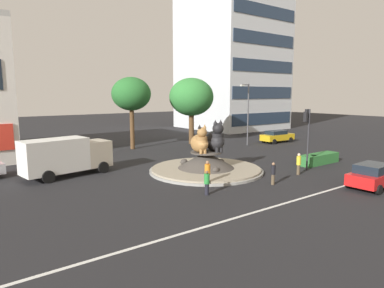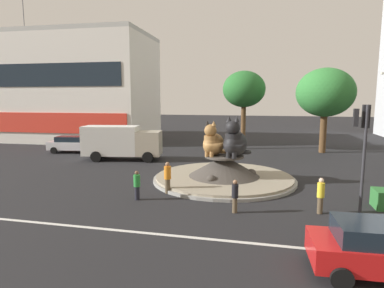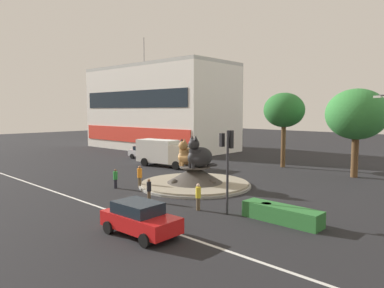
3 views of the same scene
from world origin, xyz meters
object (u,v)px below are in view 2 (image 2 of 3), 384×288
(delivery_box_truck, at_px, (121,142))
(pedestrian_yellow_shirt, at_px, (321,195))
(broadleaf_tree_behind_island, at_px, (325,93))
(parked_car_right, at_px, (73,144))
(pedestrian_green_shirt, at_px, (137,185))
(pedestrian_black_shirt, at_px, (235,195))
(second_tree_near_tower, at_px, (244,90))
(cat_statue_black, at_px, (235,142))
(shophouse_block, at_px, (56,88))
(traffic_light_mast, at_px, (363,134))
(pedestrian_orange_shirt, at_px, (168,177))
(cat_statue_tabby, at_px, (213,143))
(hatchback_near_shophouse, at_px, (381,249))

(delivery_box_truck, bearing_deg, pedestrian_yellow_shirt, -44.32)
(broadleaf_tree_behind_island, xyz_separation_m, parked_car_right, (-23.79, -5.41, -4.94))
(pedestrian_green_shirt, distance_m, pedestrian_black_shirt, 5.23)
(second_tree_near_tower, height_order, parked_car_right, second_tree_near_tower)
(cat_statue_black, height_order, parked_car_right, cat_statue_black)
(cat_statue_black, bearing_deg, shophouse_block, -114.33)
(second_tree_near_tower, xyz_separation_m, pedestrian_yellow_shirt, (4.83, -18.77, -5.24))
(traffic_light_mast, distance_m, delivery_box_truck, 19.03)
(pedestrian_green_shirt, xyz_separation_m, delivery_box_truck, (-5.58, 10.09, 0.78))
(cat_statue_black, xyz_separation_m, pedestrian_orange_shirt, (-3.39, -3.28, -1.64))
(pedestrian_orange_shirt, bearing_deg, pedestrian_black_shirt, -33.54)
(broadleaf_tree_behind_island, bearing_deg, shophouse_block, 172.73)
(pedestrian_orange_shirt, distance_m, delivery_box_truck, 11.00)
(cat_statue_tabby, bearing_deg, pedestrian_yellow_shirt, 62.62)
(hatchback_near_shophouse, bearing_deg, traffic_light_mast, 79.02)
(pedestrian_yellow_shirt, bearing_deg, parked_car_right, -5.12)
(hatchback_near_shophouse, relative_size, parked_car_right, 0.87)
(pedestrian_yellow_shirt, relative_size, delivery_box_truck, 0.25)
(pedestrian_orange_shirt, relative_size, parked_car_right, 0.37)
(traffic_light_mast, height_order, delivery_box_truck, traffic_light_mast)
(hatchback_near_shophouse, xyz_separation_m, delivery_box_truck, (-15.48, 15.38, 0.74))
(traffic_light_mast, xyz_separation_m, pedestrian_green_shirt, (-10.77, -0.56, -2.84))
(shophouse_block, height_order, broadleaf_tree_behind_island, shophouse_block)
(pedestrian_yellow_shirt, bearing_deg, traffic_light_mast, -134.04)
(second_tree_near_tower, distance_m, delivery_box_truck, 13.78)
(pedestrian_black_shirt, xyz_separation_m, hatchback_near_shophouse, (4.73, -4.46, 0.02))
(second_tree_near_tower, xyz_separation_m, pedestrian_green_shirt, (-4.17, -18.70, -5.33))
(shophouse_block, distance_m, parked_car_right, 13.73)
(traffic_light_mast, bearing_deg, parked_car_right, 65.74)
(delivery_box_truck, bearing_deg, cat_statue_black, -37.14)
(cat_statue_tabby, distance_m, hatchback_near_shophouse, 12.30)
(cat_statue_black, xyz_separation_m, pedestrian_green_shirt, (-4.61, -4.74, -1.77))
(pedestrian_black_shirt, distance_m, hatchback_near_shophouse, 6.51)
(pedestrian_orange_shirt, xyz_separation_m, parked_car_right, (-13.09, 11.12, -0.10))
(delivery_box_truck, bearing_deg, broadleaf_tree_behind_island, 14.86)
(pedestrian_yellow_shirt, height_order, pedestrian_black_shirt, pedestrian_yellow_shirt)
(cat_statue_tabby, distance_m, broadleaf_tree_behind_island, 16.07)
(cat_statue_black, relative_size, shophouse_block, 0.10)
(broadleaf_tree_behind_island, bearing_deg, traffic_light_mast, -93.77)
(traffic_light_mast, xyz_separation_m, second_tree_near_tower, (-6.60, 18.14, 2.48))
(traffic_light_mast, height_order, parked_car_right, traffic_light_mast)
(pedestrian_green_shirt, bearing_deg, cat_statue_black, 108.26)
(cat_statue_tabby, xyz_separation_m, cat_statue_black, (1.40, -0.16, 0.12))
(second_tree_near_tower, bearing_deg, traffic_light_mast, -70.02)
(shophouse_block, distance_m, hatchback_near_shophouse, 40.92)
(cat_statue_black, relative_size, hatchback_near_shophouse, 0.61)
(pedestrian_orange_shirt, height_order, pedestrian_black_shirt, pedestrian_orange_shirt)
(cat_statue_black, relative_size, pedestrian_green_shirt, 1.67)
(shophouse_block, bearing_deg, pedestrian_green_shirt, -49.73)
(cat_statue_black, distance_m, parked_car_right, 18.33)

